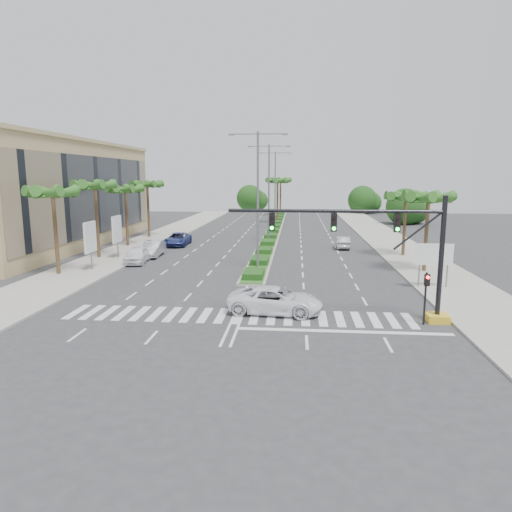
{
  "coord_description": "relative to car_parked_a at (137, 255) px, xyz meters",
  "views": [
    {
      "loc": [
        3.38,
        -25.93,
        8.23
      ],
      "look_at": [
        0.74,
        3.8,
        3.0
      ],
      "focal_mm": 32.0,
      "sensor_mm": 36.0,
      "label": 1
    }
  ],
  "objects": [
    {
      "name": "ground",
      "position": [
        11.8,
        -15.98,
        -0.79
      ],
      "size": [
        160.0,
        160.0,
        0.0
      ],
      "primitive_type": "plane",
      "color": "#333335",
      "rests_on": "ground"
    },
    {
      "name": "footpath_right",
      "position": [
        27.0,
        4.02,
        -0.71
      ],
      "size": [
        6.0,
        120.0,
        0.15
      ],
      "primitive_type": "cube",
      "color": "gray",
      "rests_on": "ground"
    },
    {
      "name": "footpath_left",
      "position": [
        -3.4,
        4.02,
        -0.71
      ],
      "size": [
        6.0,
        120.0,
        0.15
      ],
      "primitive_type": "cube",
      "color": "gray",
      "rests_on": "ground"
    },
    {
      "name": "median",
      "position": [
        11.8,
        29.02,
        -0.69
      ],
      "size": [
        2.2,
        75.0,
        0.2
      ],
      "primitive_type": "cube",
      "color": "gray",
      "rests_on": "ground"
    },
    {
      "name": "median_grass",
      "position": [
        11.8,
        29.02,
        -0.57
      ],
      "size": [
        1.8,
        75.0,
        0.04
      ],
      "primitive_type": "cube",
      "color": "#2E5E20",
      "rests_on": "median"
    },
    {
      "name": "building",
      "position": [
        -14.2,
        10.02,
        5.21
      ],
      "size": [
        12.0,
        36.0,
        12.0
      ],
      "primitive_type": "cube",
      "color": "tan",
      "rests_on": "ground"
    },
    {
      "name": "signal_gantry",
      "position": [
        21.07,
        -15.99,
        2.67
      ],
      "size": [
        12.6,
        1.2,
        7.2
      ],
      "color": "gold",
      "rests_on": "ground"
    },
    {
      "name": "pedestrian_signal",
      "position": [
        22.4,
        -16.66,
        1.25
      ],
      "size": [
        0.28,
        0.36,
        3.0
      ],
      "color": "black",
      "rests_on": "ground"
    },
    {
      "name": "direction_sign",
      "position": [
        25.3,
        -7.99,
        1.66
      ],
      "size": [
        2.7,
        0.11,
        3.4
      ],
      "color": "slate",
      "rests_on": "ground"
    },
    {
      "name": "billboard_near",
      "position": [
        -2.7,
        -3.98,
        2.17
      ],
      "size": [
        0.18,
        2.1,
        4.35
      ],
      "color": "slate",
      "rests_on": "ground"
    },
    {
      "name": "billboard_far",
      "position": [
        -2.7,
        2.02,
        2.17
      ],
      "size": [
        0.18,
        2.1,
        4.35
      ],
      "color": "slate",
      "rests_on": "ground"
    },
    {
      "name": "palm_left_near",
      "position": [
        -4.7,
        -5.98,
        5.9
      ],
      "size": [
        4.57,
        4.68,
        7.55
      ],
      "color": "brown",
      "rests_on": "ground"
    },
    {
      "name": "palm_left_mid",
      "position": [
        -4.7,
        2.02,
        6.29
      ],
      "size": [
        4.57,
        4.68,
        7.95
      ],
      "color": "brown",
      "rests_on": "ground"
    },
    {
      "name": "palm_left_far",
      "position": [
        -4.7,
        10.02,
        5.71
      ],
      "size": [
        4.57,
        4.68,
        7.35
      ],
      "color": "brown",
      "rests_on": "ground"
    },
    {
      "name": "palm_left_end",
      "position": [
        -4.7,
        18.02,
        6.09
      ],
      "size": [
        4.57,
        4.68,
        7.75
      ],
      "color": "brown",
      "rests_on": "ground"
    },
    {
      "name": "palm_right_near",
      "position": [
        26.3,
        -1.98,
        5.42
      ],
      "size": [
        4.57,
        4.68,
        7.05
      ],
      "color": "brown",
      "rests_on": "ground"
    },
    {
      "name": "palm_right_far",
      "position": [
        26.3,
        6.02,
        5.12
      ],
      "size": [
        4.57,
        4.68,
        6.75
      ],
      "color": "brown",
      "rests_on": "ground"
    },
    {
      "name": "palm_median_a",
      "position": [
        11.8,
        39.02,
        6.38
      ],
      "size": [
        4.57,
        4.68,
        8.05
      ],
      "color": "brown",
      "rests_on": "ground"
    },
    {
      "name": "palm_median_b",
      "position": [
        11.8,
        54.02,
        6.38
      ],
      "size": [
        4.57,
        4.68,
        8.05
      ],
      "color": "brown",
      "rests_on": "ground"
    },
    {
      "name": "streetlight_near",
      "position": [
        11.8,
        -1.98,
        6.02
      ],
      "size": [
        5.1,
        0.25,
        12.0
      ],
      "color": "slate",
      "rests_on": "ground"
    },
    {
      "name": "streetlight_mid",
      "position": [
        11.8,
        14.02,
        6.02
      ],
      "size": [
        5.1,
        0.25,
        12.0
      ],
      "color": "slate",
      "rests_on": "ground"
    },
    {
      "name": "streetlight_far",
      "position": [
        11.8,
        30.02,
        6.02
      ],
      "size": [
        5.1,
        0.25,
        12.0
      ],
      "color": "slate",
      "rests_on": "ground"
    },
    {
      "name": "car_parked_a",
      "position": [
        0.0,
        0.0,
        0.0
      ],
      "size": [
        2.3,
        4.79,
        1.58
      ],
      "primitive_type": "imported",
      "rotation": [
        0.0,
        0.0,
        0.1
      ],
      "color": "white",
      "rests_on": "ground"
    },
    {
      "name": "car_parked_b",
      "position": [
        0.35,
        3.78,
        0.02
      ],
      "size": [
        1.96,
        4.98,
        1.62
      ],
      "primitive_type": "imported",
      "rotation": [
        0.0,
        0.0,
        0.05
      ],
      "color": "#B5B6BA",
      "rests_on": "ground"
    },
    {
      "name": "car_parked_c",
      "position": [
        0.97,
        11.43,
        -0.03
      ],
      "size": [
        2.68,
        5.54,
        1.52
      ],
      "primitive_type": "imported",
      "rotation": [
        0.0,
        0.0,
        0.03
      ],
      "color": "navy",
      "rests_on": "ground"
    },
    {
      "name": "car_parked_d",
      "position": [
        1.16,
        12.03,
        -0.14
      ],
      "size": [
        2.0,
        4.54,
        1.3
      ],
      "primitive_type": "imported",
      "rotation": [
        0.0,
        0.0,
        0.04
      ],
      "color": "silver",
      "rests_on": "ground"
    },
    {
      "name": "car_crossing",
      "position": [
        13.99,
        -15.1,
        0.01
      ],
      "size": [
        5.97,
        3.19,
        1.59
      ],
      "primitive_type": "imported",
      "rotation": [
        0.0,
        0.0,
        1.47
      ],
      "color": "white",
      "rests_on": "ground"
    },
    {
      "name": "car_right",
      "position": [
        20.62,
        11.0,
        -0.09
      ],
      "size": [
        1.76,
        4.34,
        1.4
      ],
      "primitive_type": "imported",
      "rotation": [
        0.0,
        0.0,
        3.08
      ],
      "color": "#A5A5AA",
      "rests_on": "ground"
    }
  ]
}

